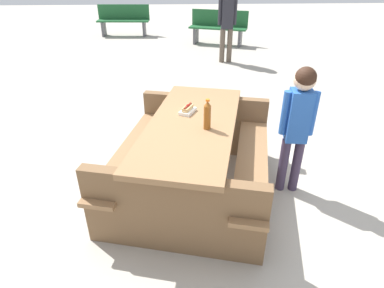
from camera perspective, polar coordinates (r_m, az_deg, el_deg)
name	(u,v)px	position (r m, az deg, el deg)	size (l,w,h in m)	color
ground_plane	(192,189)	(3.32, 0.00, -7.88)	(30.00, 30.00, 0.00)	#ADA599
picnic_table	(192,151)	(3.07, 0.00, -1.30)	(2.08, 1.78, 0.75)	olive
soda_bottle	(207,115)	(2.76, 2.69, 5.05)	(0.06, 0.06, 0.27)	brown
hotdog_tray	(188,110)	(3.10, -0.77, 6.02)	(0.21, 0.18, 0.08)	white
child_in_coat	(298,116)	(3.06, 18.10, 4.61)	(0.20, 0.31, 1.25)	#3F334C
park_bench_mid	(218,27)	(9.15, 4.65, 19.76)	(0.87, 1.55, 0.85)	#1E592D
park_bench_far	(124,20)	(10.44, -11.86, 20.51)	(0.48, 1.52, 0.85)	#1E592D
bystander_adult	(227,14)	(7.36, 6.22, 21.70)	(0.25, 0.39, 1.59)	brown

